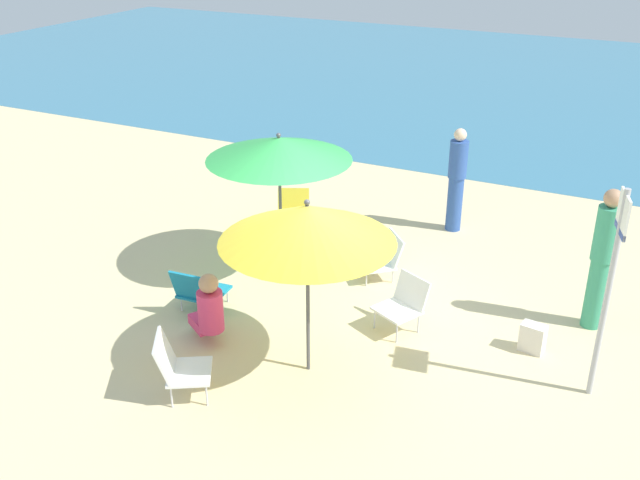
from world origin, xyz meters
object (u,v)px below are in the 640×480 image
umbrella_green (279,149)px  person_a (602,258)px  beach_chair_a (382,257)px  person_b (457,179)px  beach_chair_c (293,211)px  umbrella_yellow (307,224)px  beach_chair_b (404,302)px  beach_bag (533,338)px  person_c (209,309)px  warning_sign (612,269)px  beach_chair_e (178,365)px  beach_chair_d (199,290)px

umbrella_green → person_a: (3.96, 0.42, -0.86)m
beach_chair_a → person_b: 2.02m
beach_chair_c → umbrella_yellow: bearing=5.9°
umbrella_yellow → beach_chair_b: size_ratio=2.93×
beach_chair_c → beach_bag: bearing=41.9°
beach_chair_b → beach_bag: (1.47, 0.18, -0.18)m
umbrella_green → umbrella_yellow: 2.29m
beach_chair_b → person_b: 3.06m
person_c → warning_sign: 4.24m
umbrella_yellow → beach_chair_c: umbrella_yellow is taller
beach_chair_e → beach_chair_c: bearing=71.3°
umbrella_yellow → warning_sign: warning_sign is taller
umbrella_yellow → beach_chair_e: bearing=-134.7°
person_b → person_c: person_b is taller
beach_bag → umbrella_green: bearing=172.8°
beach_chair_b → beach_chair_d: bearing=-46.8°
beach_chair_a → person_c: size_ratio=0.83×
beach_chair_d → person_c: (0.53, -0.55, 0.15)m
beach_chair_c → beach_bag: beach_chair_c is taller
umbrella_green → beach_bag: umbrella_green is taller
umbrella_green → beach_chair_c: bearing=111.5°
beach_chair_a → warning_sign: (2.86, -1.44, 1.14)m
beach_chair_d → beach_bag: (3.85, 0.91, -0.12)m
beach_chair_a → beach_chair_b: (0.70, -1.10, 0.06)m
person_b → umbrella_yellow: bearing=165.2°
umbrella_yellow → umbrella_green: bearing=126.0°
beach_chair_d → person_c: bearing=-140.2°
beach_chair_a → person_a: person_a is taller
beach_chair_b → beach_chair_d: (-2.38, -0.73, -0.06)m
beach_chair_c → warning_sign: (4.63, -2.22, 1.11)m
person_a → umbrella_green: bearing=129.2°
umbrella_green → person_b: umbrella_green is taller
beach_chair_d → beach_bag: bearing=-80.8°
warning_sign → person_b: bearing=111.1°
person_c → warning_sign: bearing=-134.3°
umbrella_green → person_c: bearing=-86.4°
beach_chair_e → warning_sign: 4.33m
beach_chair_b → beach_chair_e: (-1.59, -2.21, 0.02)m
umbrella_yellow → beach_bag: (2.09, 1.41, -1.55)m
person_c → beach_bag: size_ratio=2.71×
beach_chair_b → person_b: bearing=-148.3°
beach_chair_c → person_c: person_c is taller
person_a → warning_sign: size_ratio=0.77×
person_c → beach_bag: bearing=-123.8°
person_a → beach_bag: size_ratio=5.18×
person_b → person_c: 4.57m
beach_chair_c → beach_chair_e: 4.19m
beach_chair_e → umbrella_yellow: bearing=14.5°
person_c → beach_bag: (3.32, 1.46, -0.28)m
beach_chair_e → person_c: bearing=74.4°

